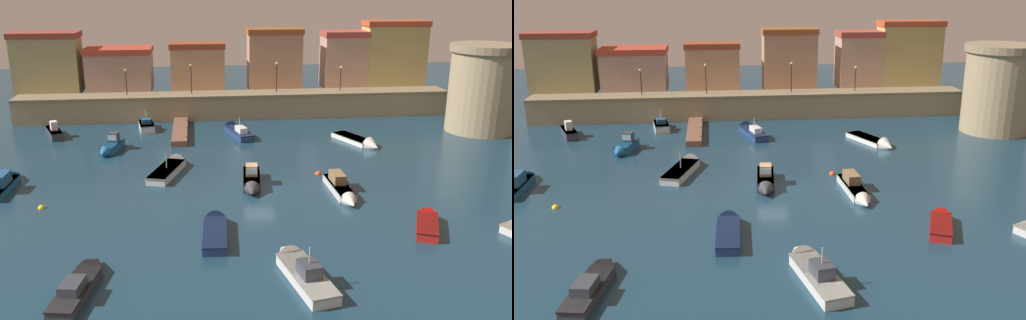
% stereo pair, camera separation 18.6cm
% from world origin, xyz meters
% --- Properties ---
extents(ground_plane, '(139.05, 139.05, 0.00)m').
position_xyz_m(ground_plane, '(0.00, 0.00, 0.00)').
color(ground_plane, '#19384C').
extents(quay_wall, '(53.27, 3.99, 3.09)m').
position_xyz_m(quay_wall, '(0.00, 25.02, 1.55)').
color(quay_wall, '#9E8966').
rests_on(quay_wall, ground).
extents(old_town_backdrop, '(52.64, 5.98, 8.57)m').
position_xyz_m(old_town_backdrop, '(-1.40, 28.99, 6.44)').
color(old_town_backdrop, tan).
rests_on(old_town_backdrop, ground).
extents(fortress_tower, '(7.91, 7.91, 9.76)m').
position_xyz_m(fortress_tower, '(26.82, 15.22, 4.94)').
color(fortress_tower, '#9E8966').
rests_on(fortress_tower, ground).
extents(pier_dock, '(1.65, 10.83, 0.70)m').
position_xyz_m(pier_dock, '(-6.88, 17.76, 0.31)').
color(pier_dock, brown).
rests_on(pier_dock, ground).
extents(quay_lamp_0, '(0.32, 0.32, 3.18)m').
position_xyz_m(quay_lamp_0, '(-13.32, 25.02, 5.22)').
color(quay_lamp_0, black).
rests_on(quay_lamp_0, quay_wall).
extents(quay_lamp_1, '(0.32, 0.32, 3.66)m').
position_xyz_m(quay_lamp_1, '(-5.50, 25.02, 5.50)').
color(quay_lamp_1, black).
rests_on(quay_lamp_1, quay_wall).
extents(quay_lamp_2, '(0.32, 0.32, 3.72)m').
position_xyz_m(quay_lamp_2, '(5.03, 25.02, 5.53)').
color(quay_lamp_2, black).
rests_on(quay_lamp_2, quay_wall).
extents(quay_lamp_3, '(0.32, 0.32, 3.08)m').
position_xyz_m(quay_lamp_3, '(13.15, 25.02, 5.16)').
color(quay_lamp_3, black).
rests_on(quay_lamp_3, quay_wall).
extents(moored_boat_0, '(4.21, 6.74, 1.64)m').
position_xyz_m(moored_boat_0, '(12.01, 11.37, 0.28)').
color(moored_boat_0, white).
rests_on(moored_boat_0, ground).
extents(moored_boat_1, '(3.16, 5.15, 1.34)m').
position_xyz_m(moored_boat_1, '(10.71, -9.12, 0.36)').
color(moored_boat_1, red).
rests_on(moored_boat_1, ground).
extents(moored_boat_2, '(2.42, 6.50, 1.50)m').
position_xyz_m(moored_boat_2, '(-11.74, -14.73, 0.35)').
color(moored_boat_2, '#333338').
rests_on(moored_boat_2, ground).
extents(moored_boat_3, '(1.83, 6.44, 1.46)m').
position_xyz_m(moored_boat_3, '(-4.02, -8.48, 0.34)').
color(moored_boat_3, navy).
rests_on(moored_boat_3, ground).
extents(moored_boat_4, '(3.05, 7.05, 2.86)m').
position_xyz_m(moored_boat_4, '(0.65, -14.86, 0.44)').
color(moored_boat_4, silver).
rests_on(moored_boat_4, ground).
extents(moored_boat_5, '(3.30, 7.11, 2.57)m').
position_xyz_m(moored_boat_5, '(-0.69, 16.83, 0.42)').
color(moored_boat_5, navy).
rests_on(moored_boat_5, ground).
extents(moored_boat_6, '(3.13, 5.46, 1.95)m').
position_xyz_m(moored_boat_6, '(-20.80, 18.44, 0.53)').
color(moored_boat_6, '#333338').
rests_on(moored_boat_6, ground).
extents(moored_boat_7, '(2.33, 4.94, 1.95)m').
position_xyz_m(moored_boat_7, '(-13.66, 11.42, 0.53)').
color(moored_boat_7, '#195689').
rests_on(moored_boat_7, ground).
extents(moored_boat_8, '(2.23, 4.82, 2.66)m').
position_xyz_m(moored_boat_8, '(-10.82, 20.34, 0.50)').
color(moored_boat_8, silver).
rests_on(moored_boat_8, ground).
extents(moored_boat_9, '(1.30, 6.66, 1.76)m').
position_xyz_m(moored_boat_9, '(-20.81, 1.92, 0.48)').
color(moored_boat_9, '#195689').
rests_on(moored_boat_9, ground).
extents(moored_boat_11, '(3.69, 7.25, 2.51)m').
position_xyz_m(moored_boat_11, '(-7.46, 4.83, 0.35)').
color(moored_boat_11, silver).
rests_on(moored_boat_11, ground).
extents(moored_boat_12, '(1.86, 5.88, 1.97)m').
position_xyz_m(moored_boat_12, '(-0.65, 0.03, 0.54)').
color(moored_boat_12, '#333338').
rests_on(moored_boat_12, ground).
extents(moored_boat_13, '(1.53, 6.72, 1.72)m').
position_xyz_m(moored_boat_13, '(6.33, -2.49, 0.46)').
color(moored_boat_13, silver).
rests_on(moored_boat_13, ground).
extents(mooring_buoy_0, '(0.54, 0.54, 0.54)m').
position_xyz_m(mooring_buoy_0, '(-16.88, -2.83, 0.00)').
color(mooring_buoy_0, yellow).
rests_on(mooring_buoy_0, ground).
extents(mooring_buoy_1, '(0.55, 0.55, 0.55)m').
position_xyz_m(mooring_buoy_1, '(5.54, 2.54, 0.00)').
color(mooring_buoy_1, '#EA4C19').
rests_on(mooring_buoy_1, ground).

